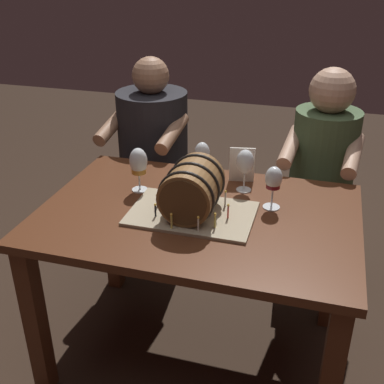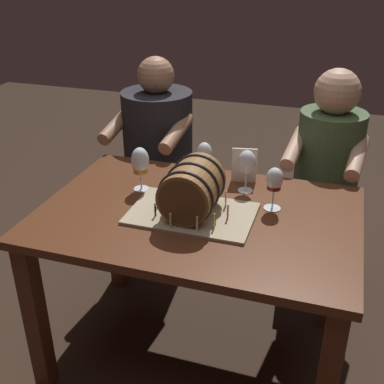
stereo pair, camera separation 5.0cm
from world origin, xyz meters
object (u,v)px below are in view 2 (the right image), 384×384
at_px(barrel_cake, 192,192).
at_px(wine_glass_red, 274,181).
at_px(person_seated_left, 159,167).
at_px(dining_table, 198,237).
at_px(wine_glass_empty, 247,163).
at_px(menu_card, 244,165).
at_px(wine_glass_amber, 140,163).
at_px(wine_glass_rose, 204,156).
at_px(person_seated_right, 323,194).

distance_m(barrel_cake, wine_glass_red, 0.32).
distance_m(barrel_cake, person_seated_left, 0.91).
distance_m(dining_table, wine_glass_empty, 0.37).
xyz_separation_m(dining_table, barrel_cake, (-0.02, -0.03, 0.22)).
height_order(menu_card, person_seated_left, person_seated_left).
relative_size(wine_glass_amber, wine_glass_empty, 1.03).
bearing_deg(wine_glass_rose, wine_glass_red, -27.35).
bearing_deg(wine_glass_rose, wine_glass_amber, -143.09).
distance_m(dining_table, menu_card, 0.39).
bearing_deg(menu_card, person_seated_right, 38.57).
height_order(wine_glass_amber, wine_glass_red, wine_glass_amber).
height_order(wine_glass_rose, person_seated_left, person_seated_left).
relative_size(wine_glass_amber, menu_card, 1.20).
height_order(menu_card, person_seated_right, person_seated_right).
bearing_deg(wine_glass_red, barrel_cake, -153.28).
distance_m(wine_glass_amber, wine_glass_rose, 0.29).
bearing_deg(wine_glass_rose, menu_card, 11.11).
relative_size(barrel_cake, wine_glass_rose, 2.69).
height_order(barrel_cake, wine_glass_red, barrel_cake).
bearing_deg(barrel_cake, wine_glass_red, 26.72).
relative_size(dining_table, wine_glass_empty, 6.70).
distance_m(wine_glass_rose, person_seated_right, 0.74).
bearing_deg(person_seated_right, wine_glass_amber, -140.86).
relative_size(wine_glass_amber, person_seated_left, 0.16).
bearing_deg(wine_glass_amber, wine_glass_empty, 15.77).
height_order(barrel_cake, person_seated_right, person_seated_right).
relative_size(wine_glass_empty, menu_card, 1.16).
height_order(wine_glass_amber, menu_card, wine_glass_amber).
bearing_deg(wine_glass_rose, barrel_cake, -81.90).
bearing_deg(dining_table, wine_glass_amber, 158.25).
relative_size(wine_glass_rose, person_seated_left, 0.15).
bearing_deg(wine_glass_empty, dining_table, -120.33).
xyz_separation_m(barrel_cake, person_seated_right, (0.47, 0.75, -0.30)).
bearing_deg(barrel_cake, person_seated_left, 120.25).
height_order(wine_glass_empty, person_seated_left, person_seated_left).
xyz_separation_m(dining_table, wine_glass_empty, (0.14, 0.24, 0.25)).
bearing_deg(barrel_cake, wine_glass_amber, 152.04).
xyz_separation_m(wine_glass_rose, wine_glass_red, (0.33, -0.17, 0.00)).
height_order(dining_table, barrel_cake, barrel_cake).
bearing_deg(person_seated_right, wine_glass_rose, -139.91).
height_order(dining_table, wine_glass_amber, wine_glass_amber).
distance_m(wine_glass_empty, person_seated_left, 0.82).
relative_size(wine_glass_amber, wine_glass_red, 1.08).
bearing_deg(wine_glass_empty, menu_card, 107.66).
bearing_deg(wine_glass_empty, person_seated_right, 56.98).
bearing_deg(wine_glass_empty, wine_glass_red, -42.02).
bearing_deg(wine_glass_empty, wine_glass_rose, 165.56).
relative_size(barrel_cake, wine_glass_red, 2.71).
distance_m(dining_table, wine_glass_red, 0.38).
height_order(wine_glass_empty, person_seated_right, person_seated_right).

